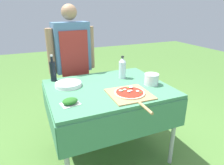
% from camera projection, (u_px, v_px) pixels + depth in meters
% --- Properties ---
extents(ground_plane, '(12.00, 12.00, 0.00)m').
position_uv_depth(ground_plane, '(109.00, 151.00, 2.29)').
color(ground_plane, '#517F38').
extents(prep_table, '(1.20, 0.97, 0.80)m').
position_uv_depth(prep_table, '(108.00, 94.00, 2.04)').
color(prep_table, '#478960').
rests_on(prep_table, ground).
extents(person_cook, '(0.59, 0.24, 1.59)m').
position_uv_depth(person_cook, '(73.00, 60.00, 2.49)').
color(person_cook, '#4C4C51').
rests_on(person_cook, ground).
extents(pizza_on_peel, '(0.38, 0.58, 0.05)m').
position_uv_depth(pizza_on_peel, '(130.00, 94.00, 1.82)').
color(pizza_on_peel, tan).
rests_on(pizza_on_peel, prep_table).
extents(oil_bottle, '(0.06, 0.06, 0.29)m').
position_uv_depth(oil_bottle, '(53.00, 71.00, 2.13)').
color(oil_bottle, black).
rests_on(oil_bottle, prep_table).
extents(water_bottle, '(0.08, 0.08, 0.25)m').
position_uv_depth(water_bottle, '(122.00, 68.00, 2.21)').
color(water_bottle, silver).
rests_on(water_bottle, prep_table).
extents(herb_container, '(0.17, 0.14, 0.05)m').
position_uv_depth(herb_container, '(70.00, 102.00, 1.64)').
color(herb_container, silver).
rests_on(herb_container, prep_table).
extents(mixing_tub, '(0.15, 0.15, 0.11)m').
position_uv_depth(mixing_tub, '(151.00, 79.00, 2.05)').
color(mixing_tub, silver).
rests_on(mixing_tub, prep_table).
extents(plate_stack, '(0.27, 0.27, 0.04)m').
position_uv_depth(plate_stack, '(68.00, 84.00, 2.01)').
color(plate_stack, white).
rests_on(plate_stack, prep_table).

